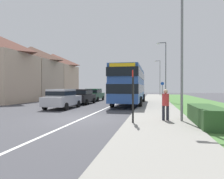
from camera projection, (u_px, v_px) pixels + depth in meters
ground_plane at (82, 119)px, 11.30m from camera, size 120.00×120.00×0.00m
lane_marking_centre at (111, 106)px, 19.14m from camera, size 0.14×60.00×0.01m
pavement_near_side at (156, 108)px, 16.34m from camera, size 3.20×68.00×0.12m
grass_verge_seaward at (214, 110)px, 15.49m from camera, size 6.00×68.00×0.08m
roadside_hedge at (207, 116)px, 9.10m from camera, size 1.10×3.62×0.90m
double_decker_bus at (130, 84)px, 20.57m from camera, size 2.80×10.57×3.70m
parked_car_silver at (62, 98)px, 16.77m from camera, size 1.97×4.20×1.63m
parked_car_black at (83, 96)px, 21.55m from camera, size 1.90×4.12×1.58m
parked_car_dark_green at (94, 94)px, 26.64m from camera, size 1.91×4.47×1.61m
pedestrian_at_stop at (166, 103)px, 10.03m from camera, size 0.34×0.34×1.67m
bus_stop_sign at (133, 92)px, 9.38m from camera, size 0.09×0.52×2.60m
cycle_route_sign at (162, 90)px, 27.00m from camera, size 0.44×0.08×2.52m
street_lamp_near at (180, 44)px, 9.88m from camera, size 1.14×0.20×6.70m
street_lamp_mid at (165, 68)px, 24.19m from camera, size 1.14×0.20×7.21m
street_lamp_far at (159, 76)px, 42.64m from camera, size 1.14×0.20×7.49m
house_terrace_far_side at (31, 73)px, 30.10m from camera, size 7.48×20.02×7.93m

